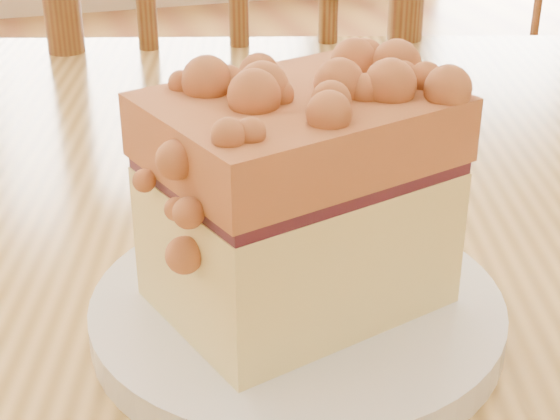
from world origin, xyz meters
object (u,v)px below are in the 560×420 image
Objects in this scene: cafe_chair_main at (233,186)px; cake_slice at (298,192)px; cafe_table_main at (509,324)px; plate at (297,312)px.

cafe_chair_main is 6.30× the size of cake_slice.
cafe_table_main is 7.13× the size of plate.
cafe_table_main is at bearing 22.74° from plate.
cafe_table_main is 9.57× the size of cake_slice.
cafe_table_main is 0.26m from cake_slice.
cafe_table_main is 0.63m from cafe_chair_main.
cafe_chair_main is 0.74m from plate.
cake_slice is at bearing -140.99° from cafe_table_main.
cake_slice is at bearing -120.81° from plate.
cake_slice is (-0.13, -0.68, 0.32)m from cafe_chair_main.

